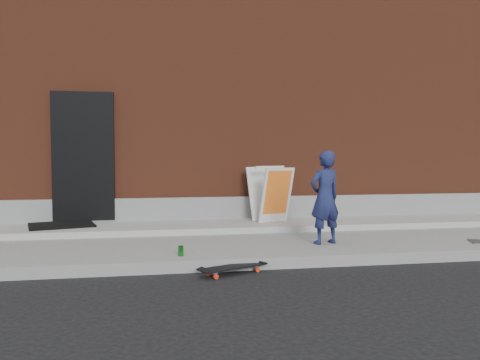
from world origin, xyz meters
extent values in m
plane|color=black|center=(0.00, 0.00, 0.00)|extent=(80.00, 80.00, 0.00)
cube|color=slate|center=(0.00, 1.50, 0.07)|extent=(20.00, 3.00, 0.15)
cube|color=gray|center=(0.00, 2.40, 0.20)|extent=(20.00, 1.20, 0.10)
cube|color=brown|center=(0.00, 7.00, 2.50)|extent=(20.00, 8.00, 5.00)
cube|color=slate|center=(0.00, 2.97, 0.45)|extent=(20.00, 0.10, 0.40)
cube|color=black|center=(-2.60, 2.96, 1.40)|extent=(1.05, 0.12, 2.25)
imported|color=#1A2049|center=(1.04, 0.77, 0.82)|extent=(0.56, 0.44, 1.34)
cylinder|color=red|center=(-0.20, 0.08, 0.03)|extent=(0.07, 0.06, 0.06)
cylinder|color=red|center=(-0.13, -0.09, 0.03)|extent=(0.07, 0.06, 0.06)
cylinder|color=red|center=(-0.74, -0.15, 0.03)|extent=(0.07, 0.06, 0.06)
cylinder|color=red|center=(-0.66, -0.32, 0.03)|extent=(0.07, 0.06, 0.06)
cube|color=silver|center=(-0.16, 0.00, 0.07)|extent=(0.12, 0.19, 0.02)
cube|color=silver|center=(-0.70, -0.24, 0.07)|extent=(0.12, 0.19, 0.02)
cube|color=black|center=(-0.43, -0.12, 0.09)|extent=(0.86, 0.54, 0.02)
cube|color=silver|center=(0.71, 2.29, 0.73)|extent=(0.64, 0.45, 0.96)
cube|color=silver|center=(0.57, 2.70, 0.73)|extent=(0.64, 0.45, 0.96)
cube|color=yellow|center=(0.72, 2.27, 0.68)|extent=(0.53, 0.35, 0.76)
cube|color=silver|center=(0.64, 2.50, 1.21)|extent=(0.57, 0.25, 0.05)
cylinder|color=#187A22|center=(-1.03, 0.29, 0.21)|extent=(0.08, 0.08, 0.13)
cube|color=black|center=(-2.90, 2.52, 0.26)|extent=(1.19, 1.06, 0.03)
camera|label=1|loc=(-1.28, -5.58, 1.42)|focal=35.00mm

